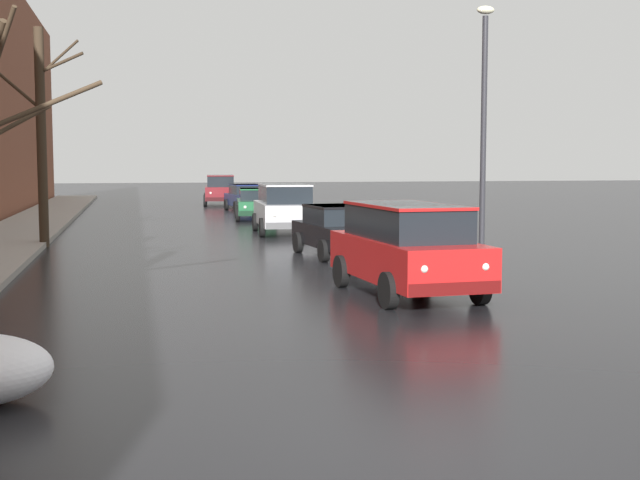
{
  "coord_description": "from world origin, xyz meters",
  "views": [
    {
      "loc": [
        -2.64,
        -7.04,
        2.66
      ],
      "look_at": [
        0.47,
        7.37,
        1.3
      ],
      "focal_mm": 48.28,
      "sensor_mm": 36.0,
      "label": 1
    }
  ],
  "objects_px": {
    "suv_red_approaching_near_lane": "(406,246)",
    "sedan_green_parked_far_down_block": "(255,203)",
    "sedan_black_parked_kerbside_close": "(339,229)",
    "sedan_darkblue_queued_behind_truck": "(247,197)",
    "suv_silver_parked_kerbside_mid": "(285,207)",
    "suv_maroon_at_far_intersection": "(221,189)",
    "bare_tree_mid_block": "(42,134)",
    "street_lamp_post": "(484,124)"
  },
  "relations": [
    {
      "from": "sedan_black_parked_kerbside_close",
      "to": "suv_silver_parked_kerbside_mid",
      "type": "relative_size",
      "value": 0.91
    },
    {
      "from": "suv_red_approaching_near_lane",
      "to": "suv_silver_parked_kerbside_mid",
      "type": "bearing_deg",
      "value": 89.5
    },
    {
      "from": "bare_tree_mid_block",
      "to": "sedan_black_parked_kerbside_close",
      "type": "distance_m",
      "value": 9.84
    },
    {
      "from": "suv_silver_parked_kerbside_mid",
      "to": "bare_tree_mid_block",
      "type": "bearing_deg",
      "value": -157.95
    },
    {
      "from": "suv_red_approaching_near_lane",
      "to": "sedan_black_parked_kerbside_close",
      "type": "distance_m",
      "value": 7.2
    },
    {
      "from": "sedan_green_parked_far_down_block",
      "to": "street_lamp_post",
      "type": "bearing_deg",
      "value": -81.01
    },
    {
      "from": "sedan_green_parked_far_down_block",
      "to": "suv_maroon_at_far_intersection",
      "type": "bearing_deg",
      "value": 91.34
    },
    {
      "from": "suv_maroon_at_far_intersection",
      "to": "suv_silver_parked_kerbside_mid",
      "type": "bearing_deg",
      "value": -89.1
    },
    {
      "from": "sedan_green_parked_far_down_block",
      "to": "suv_maroon_at_far_intersection",
      "type": "relative_size",
      "value": 0.96
    },
    {
      "from": "suv_red_approaching_near_lane",
      "to": "sedan_green_parked_far_down_block",
      "type": "bearing_deg",
      "value": 89.73
    },
    {
      "from": "suv_red_approaching_near_lane",
      "to": "sedan_black_parked_kerbside_close",
      "type": "height_order",
      "value": "suv_red_approaching_near_lane"
    },
    {
      "from": "sedan_black_parked_kerbside_close",
      "to": "suv_red_approaching_near_lane",
      "type": "bearing_deg",
      "value": -92.69
    },
    {
      "from": "sedan_black_parked_kerbside_close",
      "to": "sedan_green_parked_far_down_block",
      "type": "distance_m",
      "value": 15.43
    },
    {
      "from": "suv_red_approaching_near_lane",
      "to": "sedan_green_parked_far_down_block",
      "type": "xyz_separation_m",
      "value": [
        0.11,
        22.62,
        -0.24
      ]
    },
    {
      "from": "street_lamp_post",
      "to": "suv_maroon_at_far_intersection",
      "type": "bearing_deg",
      "value": 95.9
    },
    {
      "from": "sedan_darkblue_queued_behind_truck",
      "to": "suv_maroon_at_far_intersection",
      "type": "distance_m",
      "value": 6.43
    },
    {
      "from": "bare_tree_mid_block",
      "to": "street_lamp_post",
      "type": "xyz_separation_m",
      "value": [
        11.13,
        -7.99,
        0.06
      ]
    },
    {
      "from": "sedan_green_parked_far_down_block",
      "to": "sedan_darkblue_queued_behind_truck",
      "type": "relative_size",
      "value": 0.99
    },
    {
      "from": "sedan_darkblue_queued_behind_truck",
      "to": "suv_maroon_at_far_intersection",
      "type": "height_order",
      "value": "suv_maroon_at_far_intersection"
    },
    {
      "from": "sedan_black_parked_kerbside_close",
      "to": "sedan_darkblue_queued_behind_truck",
      "type": "distance_m",
      "value": 22.12
    },
    {
      "from": "suv_red_approaching_near_lane",
      "to": "suv_maroon_at_far_intersection",
      "type": "bearing_deg",
      "value": 90.32
    },
    {
      "from": "suv_maroon_at_far_intersection",
      "to": "street_lamp_post",
      "type": "distance_m",
      "value": 32.34
    },
    {
      "from": "sedan_black_parked_kerbside_close",
      "to": "sedan_darkblue_queued_behind_truck",
      "type": "bearing_deg",
      "value": 89.4
    },
    {
      "from": "sedan_black_parked_kerbside_close",
      "to": "suv_silver_parked_kerbside_mid",
      "type": "distance_m",
      "value": 7.73
    },
    {
      "from": "street_lamp_post",
      "to": "suv_red_approaching_near_lane",
      "type": "bearing_deg",
      "value": -130.74
    },
    {
      "from": "suv_red_approaching_near_lane",
      "to": "suv_maroon_at_far_intersection",
      "type": "distance_m",
      "value": 35.68
    },
    {
      "from": "sedan_black_parked_kerbside_close",
      "to": "sedan_green_parked_far_down_block",
      "type": "height_order",
      "value": "same"
    },
    {
      "from": "sedan_black_parked_kerbside_close",
      "to": "suv_maroon_at_far_intersection",
      "type": "xyz_separation_m",
      "value": [
        -0.53,
        28.5,
        0.24
      ]
    },
    {
      "from": "suv_silver_parked_kerbside_mid",
      "to": "sedan_darkblue_queued_behind_truck",
      "type": "relative_size",
      "value": 1.06
    },
    {
      "from": "bare_tree_mid_block",
      "to": "suv_red_approaching_near_lane",
      "type": "distance_m",
      "value": 14.33
    },
    {
      "from": "sedan_black_parked_kerbside_close",
      "to": "suv_maroon_at_far_intersection",
      "type": "relative_size",
      "value": 0.93
    },
    {
      "from": "suv_red_approaching_near_lane",
      "to": "sedan_darkblue_queued_behind_truck",
      "type": "distance_m",
      "value": 29.31
    },
    {
      "from": "suv_silver_parked_kerbside_mid",
      "to": "sedan_darkblue_queued_behind_truck",
      "type": "distance_m",
      "value": 14.4
    },
    {
      "from": "suv_red_approaching_near_lane",
      "to": "suv_silver_parked_kerbside_mid",
      "type": "relative_size",
      "value": 1.03
    },
    {
      "from": "sedan_green_parked_far_down_block",
      "to": "street_lamp_post",
      "type": "distance_m",
      "value": 19.44
    },
    {
      "from": "bare_tree_mid_block",
      "to": "sedan_green_parked_far_down_block",
      "type": "xyz_separation_m",
      "value": [
        8.12,
        11.01,
        -2.74
      ]
    },
    {
      "from": "sedan_green_parked_far_down_block",
      "to": "suv_silver_parked_kerbside_mid",
      "type": "bearing_deg",
      "value": -89.85
    },
    {
      "from": "suv_red_approaching_near_lane",
      "to": "sedan_green_parked_far_down_block",
      "type": "distance_m",
      "value": 22.62
    },
    {
      "from": "suv_red_approaching_near_lane",
      "to": "sedan_black_parked_kerbside_close",
      "type": "bearing_deg",
      "value": 87.31
    },
    {
      "from": "suv_red_approaching_near_lane",
      "to": "sedan_darkblue_queued_behind_truck",
      "type": "xyz_separation_m",
      "value": [
        0.57,
        29.3,
        -0.24
      ]
    },
    {
      "from": "sedan_green_parked_far_down_block",
      "to": "street_lamp_post",
      "type": "relative_size",
      "value": 0.67
    },
    {
      "from": "suv_silver_parked_kerbside_mid",
      "to": "suv_maroon_at_far_intersection",
      "type": "height_order",
      "value": "same"
    }
  ]
}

